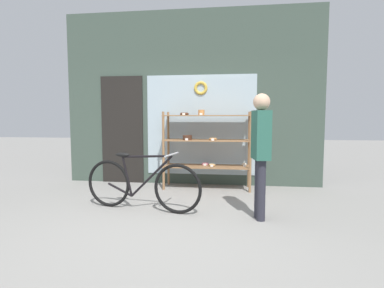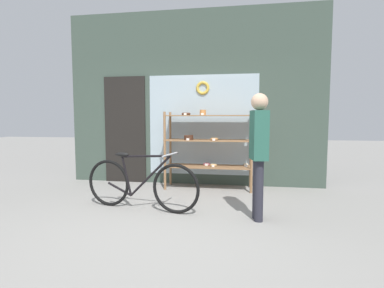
{
  "view_description": "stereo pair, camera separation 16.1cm",
  "coord_description": "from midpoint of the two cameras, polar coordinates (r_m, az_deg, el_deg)",
  "views": [
    {
      "loc": [
        0.77,
        -3.38,
        1.28
      ],
      "look_at": [
        0.17,
        1.23,
        0.88
      ],
      "focal_mm": 28.0,
      "sensor_mm": 36.0,
      "label": 1
    },
    {
      "loc": [
        0.93,
        -3.35,
        1.28
      ],
      "look_at": [
        0.17,
        1.23,
        0.88
      ],
      "focal_mm": 28.0,
      "sensor_mm": 36.0,
      "label": 2
    }
  ],
  "objects": [
    {
      "name": "ground_plane",
      "position": [
        3.7,
        -6.62,
        -15.38
      ],
      "size": [
        30.0,
        30.0,
        0.0
      ],
      "primitive_type": "plane",
      "color": "gray"
    },
    {
      "name": "storefront_facade",
      "position": [
        5.82,
        -1.45,
        8.24
      ],
      "size": [
        4.95,
        0.13,
        3.32
      ],
      "color": "#3D4C42",
      "rests_on": "ground_plane"
    },
    {
      "name": "display_case",
      "position": [
        5.41,
        1.84,
        0.38
      ],
      "size": [
        1.56,
        0.47,
        1.43
      ],
      "color": "#8E6642",
      "rests_on": "ground_plane"
    },
    {
      "name": "bicycle",
      "position": [
        4.28,
        -10.72,
        -7.54
      ],
      "size": [
        1.72,
        0.49,
        0.81
      ],
      "rotation": [
        0.0,
        0.0,
        -0.18
      ],
      "color": "black",
      "rests_on": "ground_plane"
    },
    {
      "name": "pedestrian",
      "position": [
        3.82,
        11.8,
        -0.49
      ],
      "size": [
        0.23,
        0.34,
        1.59
      ],
      "rotation": [
        0.0,
        0.0,
        -1.41
      ],
      "color": "#282833",
      "rests_on": "ground_plane"
    }
  ]
}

